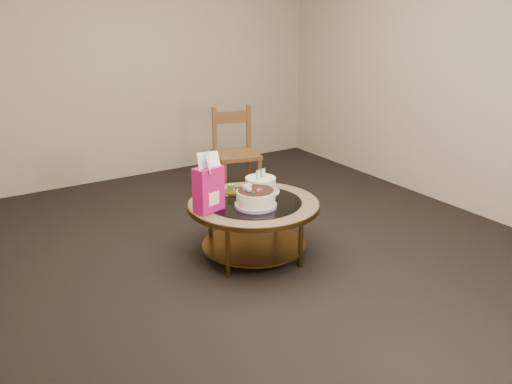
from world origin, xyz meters
TOP-DOWN VIEW (x-y plane):
  - ground at (0.00, 0.00)m, footprint 5.00×5.00m
  - room_walls at (0.00, 0.00)m, footprint 4.52×5.02m
  - coffee_table at (0.00, -0.00)m, footprint 1.02×1.02m
  - decorated_cake at (-0.05, -0.10)m, footprint 0.31×0.31m
  - cream_cake at (0.16, 0.15)m, footprint 0.30×0.30m
  - gift_bag at (-0.38, 0.02)m, footprint 0.24×0.20m
  - pillar_candle at (-0.06, 0.24)m, footprint 0.14×0.14m
  - dining_chair at (0.60, 1.29)m, footprint 0.51×0.51m

SIDE VIEW (x-z plane):
  - ground at x=0.00m, z-range 0.00..0.00m
  - coffee_table at x=0.00m, z-range 0.15..0.61m
  - dining_chair at x=0.60m, z-range 0.01..0.91m
  - pillar_candle at x=-0.06m, z-range 0.44..0.53m
  - cream_cake at x=0.16m, z-range 0.42..0.61m
  - decorated_cake at x=-0.05m, z-range 0.43..0.61m
  - gift_bag at x=-0.38m, z-range 0.46..0.89m
  - room_walls at x=0.00m, z-range 0.24..2.85m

